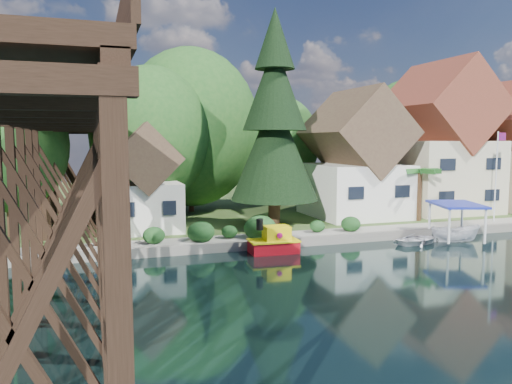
# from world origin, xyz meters

# --- Properties ---
(ground) EXTENTS (140.00, 140.00, 0.00)m
(ground) POSITION_xyz_m (0.00, 0.00, 0.00)
(ground) COLOR black
(ground) RESTS_ON ground
(bank) EXTENTS (140.00, 52.00, 0.50)m
(bank) POSITION_xyz_m (0.00, 34.00, 0.25)
(bank) COLOR #30491D
(bank) RESTS_ON ground
(seawall) EXTENTS (60.00, 0.40, 0.62)m
(seawall) POSITION_xyz_m (4.00, 8.00, 0.31)
(seawall) COLOR slate
(seawall) RESTS_ON ground
(promenade) EXTENTS (50.00, 2.60, 0.06)m
(promenade) POSITION_xyz_m (6.00, 9.30, 0.53)
(promenade) COLOR gray
(promenade) RESTS_ON bank
(trestle_bridge) EXTENTS (4.12, 44.18, 9.30)m
(trestle_bridge) POSITION_xyz_m (-16.00, 5.17, 5.35)
(trestle_bridge) COLOR black
(trestle_bridge) RESTS_ON ground
(house_left) EXTENTS (7.64, 8.64, 11.02)m
(house_left) POSITION_xyz_m (7.00, 16.00, 5.14)
(house_left) COLOR white
(house_left) RESTS_ON bank
(house_center) EXTENTS (8.65, 9.18, 13.89)m
(house_center) POSITION_xyz_m (16.00, 16.50, 6.42)
(house_center) COLOR beige
(house_center) RESTS_ON bank
(shed) EXTENTS (5.09, 5.40, 7.85)m
(shed) POSITION_xyz_m (-11.00, 14.50, 3.83)
(shed) COLOR white
(shed) RESTS_ON bank
(bg_trees) EXTENTS (49.90, 13.30, 10.57)m
(bg_trees) POSITION_xyz_m (1.00, 21.25, 7.29)
(bg_trees) COLOR #382314
(bg_trees) RESTS_ON bank
(shrubs) EXTENTS (15.76, 2.47, 1.70)m
(shrubs) POSITION_xyz_m (-4.60, 9.26, 1.23)
(shrubs) COLOR #143916
(shrubs) RESTS_ON bank
(conifer) EXTENTS (6.67, 6.67, 16.41)m
(conifer) POSITION_xyz_m (-1.38, 13.40, 8.40)
(conifer) COLOR #382314
(conifer) RESTS_ON bank
(palm_tree) EXTENTS (3.43, 3.43, 4.55)m
(palm_tree) POSITION_xyz_m (10.72, 11.97, 4.47)
(palm_tree) COLOR #382314
(palm_tree) RESTS_ON bank
(flagpole) EXTENTS (1.11, 0.36, 7.28)m
(flagpole) POSITION_xyz_m (16.15, 9.46, 4.96)
(flagpole) COLOR white
(flagpole) RESTS_ON bank
(tugboat) EXTENTS (3.18, 1.84, 2.26)m
(tugboat) POSITION_xyz_m (-3.82, 6.75, 0.68)
(tugboat) COLOR red
(tugboat) RESTS_ON ground
(boat_white_a) EXTENTS (3.97, 3.22, 0.72)m
(boat_white_a) POSITION_xyz_m (6.65, 6.33, 0.36)
(boat_white_a) COLOR white
(boat_white_a) RESTS_ON ground
(boat_canopy) EXTENTS (4.08, 4.93, 2.73)m
(boat_canopy) POSITION_xyz_m (9.35, 5.94, 1.17)
(boat_canopy) COLOR silver
(boat_canopy) RESTS_ON ground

